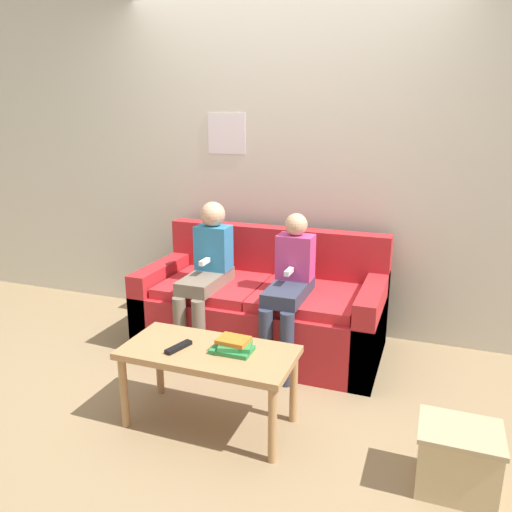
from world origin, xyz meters
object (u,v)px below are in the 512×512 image
coffee_table (209,359)px  person_left (206,270)px  person_right (289,285)px  storage_box (458,459)px  tv_remote (179,347)px  couch (263,309)px

coffee_table → person_left: bearing=116.4°
person_right → storage_box: bearing=-39.6°
coffee_table → person_right: bearing=76.0°
tv_remote → storage_box: tv_remote is taller
tv_remote → coffee_table: bearing=34.8°
couch → person_right: 0.44m
person_left → tv_remote: 0.92m
couch → person_right: size_ratio=1.67×
person_right → couch: bearing=141.3°
person_left → person_right: size_ratio=1.04×
coffee_table → storage_box: 1.28m
person_right → tv_remote: size_ratio=5.87×
couch → tv_remote: (-0.09, -1.06, 0.17)m
couch → tv_remote: bearing=-95.1°
person_right → storage_box: (1.06, -0.88, -0.42)m
person_right → tv_remote: (-0.35, -0.86, -0.12)m
tv_remote → person_right: bearing=84.1°
person_left → tv_remote: (0.26, -0.87, -0.15)m
couch → coffee_table: bearing=-86.8°
couch → tv_remote: size_ratio=9.77×
tv_remote → storage_box: 1.44m
couch → person_left: bearing=-150.7°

